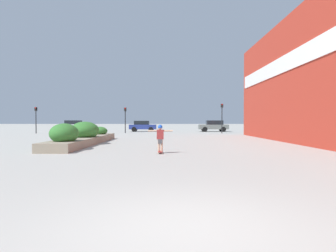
# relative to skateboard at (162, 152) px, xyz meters

# --- Properties ---
(ground_plane) EXTENTS (300.00, 300.00, 0.00)m
(ground_plane) POSITION_rel_skateboard_xyz_m (0.64, -9.78, -0.07)
(ground_plane) COLOR #A3A099
(planter_box) EXTENTS (1.83, 12.11, 1.49)m
(planter_box) POSITION_rel_skateboard_xyz_m (-5.12, 5.36, 0.46)
(planter_box) COLOR gray
(planter_box) RESTS_ON ground_plane
(skateboard) EXTENTS (0.25, 0.77, 0.10)m
(skateboard) POSITION_rel_skateboard_xyz_m (0.00, 0.00, 0.00)
(skateboard) COLOR maroon
(skateboard) RESTS_ON ground_plane
(skateboarder) EXTENTS (1.18, 0.22, 1.26)m
(skateboarder) POSITION_rel_skateboard_xyz_m (-0.00, 0.00, 0.79)
(skateboarder) COLOR tan
(skateboarder) RESTS_ON skateboard
(car_leftmost) EXTENTS (3.89, 1.97, 1.62)m
(car_leftmost) POSITION_rel_skateboard_xyz_m (-13.50, 30.06, 0.77)
(car_leftmost) COLOR #BCBCC1
(car_leftmost) RESTS_ON ground_plane
(car_center_left) EXTENTS (4.59, 2.02, 1.58)m
(car_center_left) POSITION_rel_skateboard_xyz_m (16.95, 30.30, 0.74)
(car_center_left) COLOR navy
(car_center_left) RESTS_ON ground_plane
(car_center_right) EXTENTS (3.87, 1.85, 1.55)m
(car_center_right) POSITION_rel_skateboard_xyz_m (-3.31, 29.14, 0.74)
(car_center_right) COLOR navy
(car_center_right) RESTS_ON ground_plane
(car_rightmost) EXTENTS (4.20, 1.91, 1.61)m
(car_rightmost) POSITION_rel_skateboard_xyz_m (6.92, 28.84, 0.77)
(car_rightmost) COLOR slate
(car_rightmost) RESTS_ON ground_plane
(traffic_light_left) EXTENTS (0.28, 0.30, 3.21)m
(traffic_light_left) POSITION_rel_skateboard_xyz_m (-5.01, 23.50, 2.14)
(traffic_light_left) COLOR black
(traffic_light_left) RESTS_ON ground_plane
(traffic_light_right) EXTENTS (0.28, 0.30, 3.67)m
(traffic_light_right) POSITION_rel_skateboard_xyz_m (7.10, 23.17, 2.41)
(traffic_light_right) COLOR black
(traffic_light_right) RESTS_ON ground_plane
(traffic_light_far_left) EXTENTS (0.28, 0.30, 3.23)m
(traffic_light_far_left) POSITION_rel_skateboard_xyz_m (-15.93, 22.79, 2.15)
(traffic_light_far_left) COLOR black
(traffic_light_far_left) RESTS_ON ground_plane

